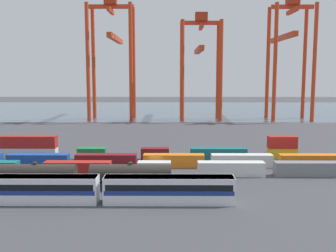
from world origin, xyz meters
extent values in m
plane|color=#424247|center=(0.00, 40.00, 0.00)|extent=(420.00, 420.00, 0.00)
cube|color=#475B6B|center=(0.00, 131.01, 0.00)|extent=(400.00, 110.00, 0.01)
cube|color=silver|center=(-16.74, -20.27, 1.95)|extent=(18.67, 3.10, 3.90)
cube|color=navy|center=(-16.74, -20.27, 1.85)|extent=(18.30, 3.14, 0.64)
cube|color=black|center=(-16.74, -20.27, 2.63)|extent=(17.93, 3.13, 0.90)
cube|color=slate|center=(-16.74, -20.27, 3.72)|extent=(18.49, 2.85, 0.36)
cube|color=silver|center=(2.83, -20.27, 1.95)|extent=(18.67, 3.10, 3.90)
cube|color=navy|center=(2.83, -20.27, 1.85)|extent=(18.30, 3.14, 0.64)
cube|color=black|center=(2.83, -20.27, 2.63)|extent=(17.93, 3.13, 0.90)
cube|color=slate|center=(2.83, -20.27, 3.72)|extent=(18.49, 2.85, 0.36)
cube|color=#232326|center=(-18.80, -13.20, 0.55)|extent=(13.06, 2.50, 1.10)
cylinder|color=#2D2823|center=(-18.80, -13.20, 2.57)|extent=(13.06, 2.93, 2.93)
cylinder|color=#2D2823|center=(-18.80, -13.20, 4.21)|extent=(0.70, 0.70, 0.36)
cube|color=#232326|center=(-3.40, -13.20, 0.55)|extent=(13.06, 2.50, 1.10)
cylinder|color=#2D2823|center=(-3.40, -13.20, 2.57)|extent=(13.06, 2.93, 2.93)
cylinder|color=#2D2823|center=(-3.40, -13.20, 4.21)|extent=(0.70, 0.70, 0.36)
cube|color=#146066|center=(-27.93, -4.71, 1.30)|extent=(6.04, 2.44, 2.60)
cube|color=#AD211C|center=(-13.94, -4.71, 1.30)|extent=(12.10, 2.44, 2.60)
cube|color=silver|center=(0.05, -4.71, 1.30)|extent=(6.04, 2.44, 2.60)
cube|color=silver|center=(14.04, -4.71, 1.30)|extent=(12.10, 2.44, 2.60)
cube|color=slate|center=(28.02, -4.71, 1.30)|extent=(12.10, 2.44, 2.60)
cube|color=#1C4299|center=(-23.42, 2.09, 1.30)|extent=(12.10, 2.44, 2.60)
cube|color=maroon|center=(-9.88, 2.09, 1.30)|extent=(12.10, 2.44, 2.60)
cube|color=orange|center=(3.66, 2.09, 1.30)|extent=(12.10, 2.44, 2.60)
cube|color=silver|center=(17.19, 2.09, 1.30)|extent=(12.10, 2.44, 2.60)
cube|color=orange|center=(30.73, 2.09, 1.30)|extent=(12.10, 2.44, 2.60)
cube|color=silver|center=(-27.74, 8.90, 1.30)|extent=(12.10, 2.44, 2.60)
cube|color=#AD211C|center=(-27.74, 8.90, 3.90)|extent=(12.10, 2.44, 2.60)
cube|color=#197538|center=(-14.04, 8.90, 1.30)|extent=(6.04, 2.44, 2.60)
cube|color=maroon|center=(-0.34, 8.90, 1.30)|extent=(6.04, 2.44, 2.60)
cube|color=#146066|center=(13.35, 8.90, 1.30)|extent=(12.10, 2.44, 2.60)
cube|color=gold|center=(27.05, 8.90, 1.30)|extent=(6.04, 2.44, 2.60)
cube|color=#AD211C|center=(27.05, 8.90, 3.90)|extent=(6.04, 2.44, 2.60)
cylinder|color=red|center=(-29.08, 79.79, 22.80)|extent=(1.50, 1.50, 45.59)
cylinder|color=red|center=(-12.44, 79.79, 22.80)|extent=(1.50, 1.50, 45.59)
cylinder|color=red|center=(-29.08, 91.14, 22.80)|extent=(1.50, 1.50, 45.59)
cylinder|color=red|center=(-12.44, 91.14, 22.80)|extent=(1.50, 1.50, 45.59)
cube|color=red|center=(-20.76, 85.46, 44.79)|extent=(18.24, 1.20, 1.60)
cube|color=red|center=(-20.76, 85.46, 43.19)|extent=(1.20, 12.96, 1.60)
cube|color=red|center=(-20.76, 98.28, 33.53)|extent=(2.00, 36.63, 2.00)
cube|color=#9F2C14|center=(-20.76, 85.46, 47.19)|extent=(4.80, 4.00, 3.20)
cylinder|color=red|center=(7.49, 80.80, 19.65)|extent=(1.50, 1.50, 39.30)
cylinder|color=red|center=(22.46, 80.80, 19.65)|extent=(1.50, 1.50, 39.30)
cylinder|color=red|center=(7.49, 90.13, 19.65)|extent=(1.50, 1.50, 39.30)
cylinder|color=red|center=(22.46, 90.13, 19.65)|extent=(1.50, 1.50, 39.30)
cube|color=red|center=(14.98, 85.46, 38.50)|extent=(16.57, 1.20, 1.60)
cube|color=red|center=(14.98, 85.46, 36.90)|extent=(1.20, 10.93, 1.60)
cube|color=red|center=(14.98, 97.11, 28.61)|extent=(2.00, 33.26, 2.00)
cube|color=#9F2C14|center=(14.98, 85.46, 40.90)|extent=(4.80, 4.00, 3.20)
cylinder|color=red|center=(43.16, 79.70, 22.71)|extent=(1.50, 1.50, 45.42)
cylinder|color=red|center=(58.27, 79.70, 22.71)|extent=(1.50, 1.50, 45.42)
cylinder|color=red|center=(43.16, 91.23, 22.71)|extent=(1.50, 1.50, 45.42)
cylinder|color=red|center=(58.27, 91.23, 22.71)|extent=(1.50, 1.50, 45.42)
cube|color=red|center=(50.72, 85.46, 44.62)|extent=(16.71, 1.20, 1.60)
cube|color=red|center=(50.72, 85.46, 43.02)|extent=(1.20, 13.13, 1.60)
cube|color=red|center=(50.72, 98.83, 33.91)|extent=(2.00, 38.19, 2.00)
cube|color=#9F2C14|center=(50.72, 85.46, 47.02)|extent=(4.80, 4.00, 3.20)
camera|label=1|loc=(3.10, -75.79, 18.43)|focal=42.64mm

